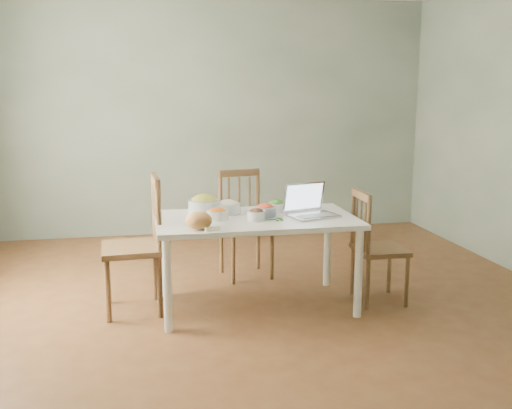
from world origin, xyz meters
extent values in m
cube|color=#4F2B15|center=(0.00, 0.00, 0.00)|extent=(5.00, 5.00, 0.00)
cube|color=gray|center=(0.00, 2.50, 1.35)|extent=(5.00, 0.00, 2.70)
cube|color=gray|center=(0.00, -2.50, 1.35)|extent=(5.00, 0.00, 2.70)
ellipsoid|color=#C1803C|center=(-0.49, -0.29, 0.77)|extent=(0.19, 0.19, 0.12)
cube|color=#F8F2BD|center=(-0.40, -0.36, 0.72)|extent=(0.11, 0.07, 0.03)
cylinder|color=tan|center=(0.34, 0.31, 0.72)|extent=(0.24, 0.24, 0.02)
camera|label=1|loc=(-0.87, -4.22, 1.66)|focal=40.70mm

